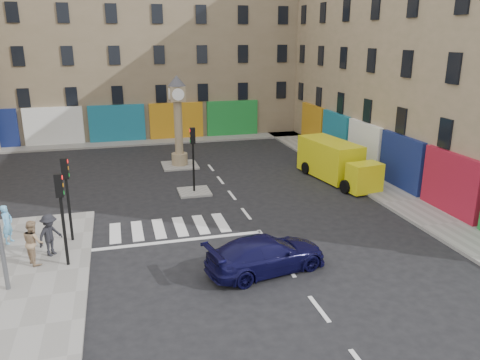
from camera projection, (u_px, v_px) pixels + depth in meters
name	position (u px, v px, depth m)	size (l,w,h in m)	color
ground	(271.00, 246.00, 20.19)	(120.00, 120.00, 0.00)	black
sidewalk_right	(346.00, 169.00, 31.55)	(2.60, 30.00, 0.15)	gray
sidewalk_far	(143.00, 142.00, 39.67)	(32.00, 2.40, 0.15)	gray
island_near	(194.00, 192.00, 27.07)	(1.80, 1.80, 0.12)	gray
island_far	(180.00, 165.00, 32.60)	(2.40, 2.40, 0.12)	gray
building_right	(441.00, 47.00, 30.76)	(10.00, 30.00, 16.00)	#9F8668
building_far	(133.00, 38.00, 42.54)	(32.00, 10.00, 17.00)	#7F6F55
traffic_light_left_near	(61.00, 205.00, 17.56)	(0.28, 0.22, 3.70)	black
traffic_light_left_far	(67.00, 186.00, 19.77)	(0.28, 0.22, 3.70)	black
traffic_light_island	(193.00, 149.00, 26.32)	(0.28, 0.22, 3.70)	black
clock_pillar	(178.00, 116.00, 31.57)	(1.20, 1.20, 6.10)	#9F8668
navy_sedan	(266.00, 254.00, 17.93)	(1.95, 4.79, 1.39)	#0C0B33
yellow_van	(335.00, 162.00, 29.23)	(2.95, 6.72, 2.37)	yellow
pedestrian_blue	(7.00, 224.00, 19.98)	(0.62, 0.41, 1.71)	#63B0E3
pedestrian_tan	(33.00, 242.00, 18.16)	(0.86, 0.67, 1.78)	#9F8162
pedestrian_dark	(50.00, 235.00, 18.83)	(1.14, 0.65, 1.76)	black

